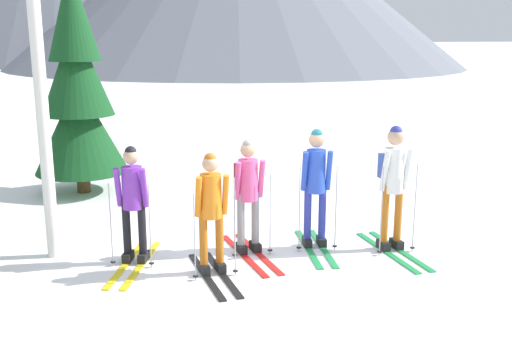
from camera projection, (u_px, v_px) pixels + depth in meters
name	position (u px, v px, depth m)	size (l,w,h in m)	color
ground_plane	(253.00, 258.00, 8.60)	(400.00, 400.00, 0.00)	white
skier_in_purple	(133.00, 201.00, 8.25)	(0.87, 1.79, 1.65)	yellow
skier_in_orange	(211.00, 207.00, 7.88)	(0.61, 1.67, 1.64)	black
skier_in_pink	(248.00, 191.00, 8.63)	(0.61, 1.82, 1.67)	red
skier_in_blue	(316.00, 183.00, 8.84)	(0.61, 1.67, 1.78)	green
skier_in_white	(393.00, 180.00, 8.72)	(0.61, 1.77, 1.85)	green
pine_tree_mid	(77.00, 92.00, 11.73)	(1.82, 1.82, 4.40)	#51381E
birch_tree_tall	(39.00, 61.00, 8.05)	(0.74, 0.18, 5.42)	silver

